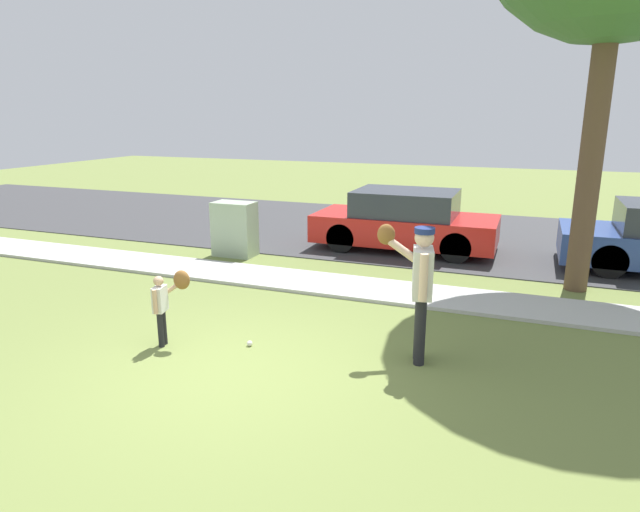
{
  "coord_description": "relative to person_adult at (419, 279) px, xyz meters",
  "views": [
    {
      "loc": [
        3.17,
        -5.15,
        3.0
      ],
      "look_at": [
        0.43,
        1.96,
        1.0
      ],
      "focal_mm": 30.64,
      "sensor_mm": 36.0,
      "label": 1
    }
  ],
  "objects": [
    {
      "name": "sidewalk_strip",
      "position": [
        -2.02,
        2.47,
        -1.03
      ],
      "size": [
        36.0,
        1.2,
        0.06
      ],
      "primitive_type": "cube",
      "color": "#B2B2AD",
      "rests_on": "ground"
    },
    {
      "name": "person_adult",
      "position": [
        0.0,
        0.0,
        0.0
      ],
      "size": [
        0.78,
        0.59,
        1.7
      ],
      "rotation": [
        0.0,
        0.0,
        -2.92
      ],
      "color": "black",
      "rests_on": "ground"
    },
    {
      "name": "ground_plane",
      "position": [
        -2.02,
        2.37,
        -1.06
      ],
      "size": [
        48.0,
        48.0,
        0.0
      ],
      "primitive_type": "plane",
      "color": "olive"
    },
    {
      "name": "road_surface",
      "position": [
        -2.02,
        7.47,
        -1.05
      ],
      "size": [
        36.0,
        6.8,
        0.02
      ],
      "primitive_type": "cube",
      "color": "#38383A",
      "rests_on": "ground"
    },
    {
      "name": "baseball",
      "position": [
        -2.14,
        -0.36,
        -1.03
      ],
      "size": [
        0.07,
        0.07,
        0.07
      ],
      "primitive_type": "sphere",
      "color": "white",
      "rests_on": "ground"
    },
    {
      "name": "person_child",
      "position": [
        -3.16,
        -0.69,
        -0.41
      ],
      "size": [
        0.43,
        0.46,
        1.01
      ],
      "rotation": [
        0.0,
        0.0,
        0.22
      ],
      "color": "black",
      "rests_on": "ground"
    },
    {
      "name": "parked_hatchback_red",
      "position": [
        -1.39,
        5.59,
        -0.4
      ],
      "size": [
        4.0,
        1.75,
        1.33
      ],
      "color": "red",
      "rests_on": "road_surface"
    },
    {
      "name": "utility_cabinet",
      "position": [
        -4.7,
        3.78,
        -0.48
      ],
      "size": [
        0.89,
        0.54,
        1.17
      ],
      "primitive_type": "cube",
      "color": "#9EB293",
      "rests_on": "ground"
    }
  ]
}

